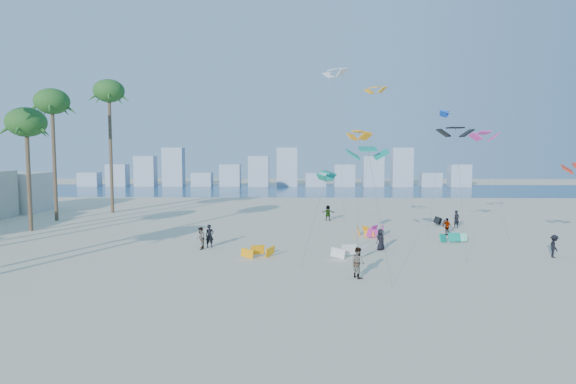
{
  "coord_description": "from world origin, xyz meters",
  "views": [
    {
      "loc": [
        3.86,
        -24.09,
        7.98
      ],
      "look_at": [
        3.0,
        16.0,
        4.5
      ],
      "focal_mm": 30.51,
      "sensor_mm": 36.0,
      "label": 1
    }
  ],
  "objects": [
    {
      "name": "kitesurfer_mid",
      "position": [
        7.58,
        5.97,
        0.96
      ],
      "size": [
        1.09,
        1.17,
        1.93
      ],
      "primitive_type": "imported",
      "rotation": [
        0.0,
        0.0,
        2.07
      ],
      "color": "gray",
      "rests_on": "ground"
    },
    {
      "name": "ocean",
      "position": [
        0.0,
        72.0,
        0.01
      ],
      "size": [
        220.0,
        220.0,
        0.0
      ],
      "primitive_type": "plane",
      "color": "navy",
      "rests_on": "ground"
    },
    {
      "name": "distant_skyline",
      "position": [
        -1.19,
        82.0,
        3.09
      ],
      "size": [
        85.0,
        3.0,
        8.4
      ],
      "color": "#9EADBF",
      "rests_on": "ground"
    },
    {
      "name": "grounded_kites",
      "position": [
        10.55,
        18.01,
        0.43
      ],
      "size": [
        19.72,
        17.84,
        0.92
      ],
      "color": "#FCA00D",
      "rests_on": "ground"
    },
    {
      "name": "kitesurfers_far",
      "position": [
        11.18,
        19.94,
        0.86
      ],
      "size": [
        27.6,
        19.75,
        1.83
      ],
      "color": "black",
      "rests_on": "ground"
    },
    {
      "name": "flying_kites",
      "position": [
        13.21,
        20.64,
        10.91
      ],
      "size": [
        22.66,
        31.65,
        16.93
      ],
      "color": "#0B8D73",
      "rests_on": "ground"
    },
    {
      "name": "kitesurfer_near",
      "position": [
        -3.4,
        15.25,
        0.94
      ],
      "size": [
        0.81,
        0.7,
        1.88
      ],
      "primitive_type": "imported",
      "rotation": [
        0.0,
        0.0,
        0.44
      ],
      "color": "black",
      "rests_on": "ground"
    },
    {
      "name": "ground",
      "position": [
        0.0,
        0.0,
        0.0
      ],
      "size": [
        220.0,
        220.0,
        0.0
      ],
      "primitive_type": "plane",
      "color": "beige",
      "rests_on": "ground"
    }
  ]
}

